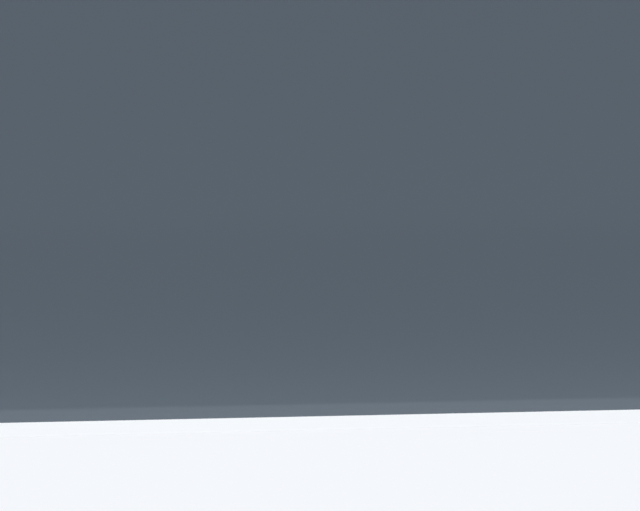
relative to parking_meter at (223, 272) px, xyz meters
The scene contains 5 objects.
parking_meter is the anchor object (origin of this frame).
pedestrian_at_meter 0.59m from the parking_meter, 19.13° to the left, with size 0.62×0.55×1.75m.
parked_hatchback_white 2.09m from the parking_meter, 75.03° to the right, with size 4.02×1.80×1.81m.
background_railing 2.41m from the parking_meter, 84.80° to the left, with size 24.06×0.06×0.99m.
backdrop_wall 5.28m from the parking_meter, 87.64° to the left, with size 32.00×0.50×3.56m, color brown.
Camera 1 is at (-0.35, -3.57, 1.37)m, focal length 69.56 mm.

